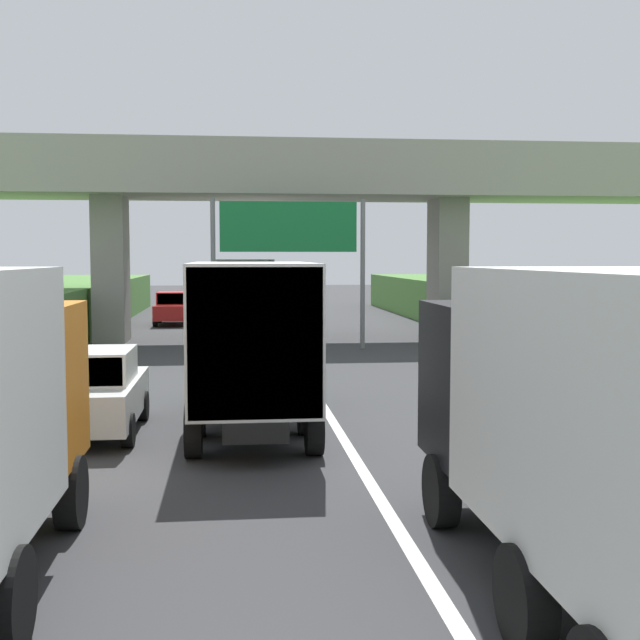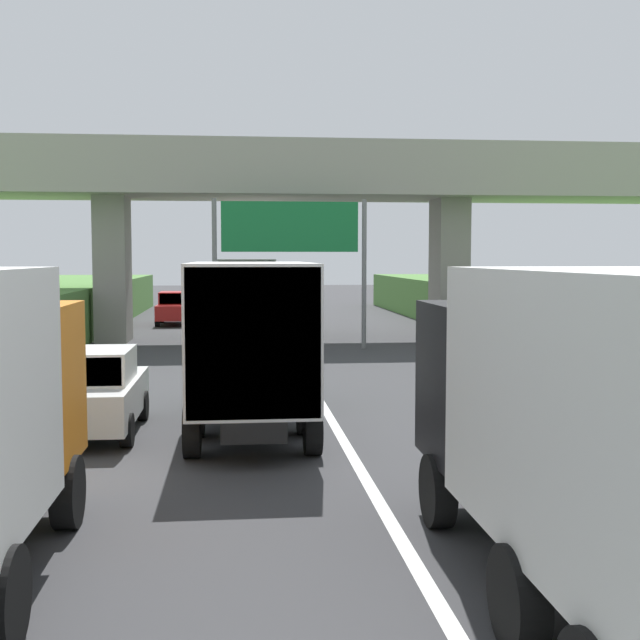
{
  "view_description": "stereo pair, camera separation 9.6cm",
  "coord_description": "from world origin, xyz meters",
  "views": [
    {
      "loc": [
        -2.12,
        -1.61,
        3.56
      ],
      "look_at": [
        0.0,
        18.31,
        2.0
      ],
      "focal_mm": 46.02,
      "sensor_mm": 36.0,
      "label": 1
    },
    {
      "loc": [
        -2.03,
        -1.62,
        3.56
      ],
      "look_at": [
        0.0,
        18.31,
        2.0
      ],
      "focal_mm": 46.02,
      "sensor_mm": 36.0,
      "label": 2
    }
  ],
  "objects": [
    {
      "name": "lane_centre_stripe",
      "position": [
        0.0,
        26.64,
        0.0
      ],
      "size": [
        0.2,
        93.27,
        0.01
      ],
      "primitive_type": "cube",
      "color": "white",
      "rests_on": "ground"
    },
    {
      "name": "construction_barrel_4",
      "position": [
        6.5,
        24.74,
        0.46
      ],
      "size": [
        0.57,
        0.57,
        0.9
      ],
      "color": "orange",
      "rests_on": "ground"
    },
    {
      "name": "overhead_highway_sign",
      "position": [
        0.0,
        29.56,
        4.27
      ],
      "size": [
        5.88,
        0.18,
        5.73
      ],
      "color": "slate",
      "rests_on": "ground"
    },
    {
      "name": "car_white",
      "position": [
        -4.91,
        14.98,
        0.86
      ],
      "size": [
        1.86,
        4.1,
        1.72
      ],
      "color": "silver",
      "rests_on": "ground"
    },
    {
      "name": "overpass_bridge",
      "position": [
        0.0,
        33.29,
        6.26
      ],
      "size": [
        40.0,
        4.8,
        8.23
      ],
      "color": "#9E998E",
      "rests_on": "ground"
    },
    {
      "name": "truck_black",
      "position": [
        1.55,
        5.94,
        1.93
      ],
      "size": [
        2.44,
        7.3,
        3.44
      ],
      "color": "black",
      "rests_on": "ground"
    },
    {
      "name": "car_red",
      "position": [
        -5.23,
        41.6,
        0.86
      ],
      "size": [
        1.86,
        4.1,
        1.72
      ],
      "color": "red",
      "rests_on": "ground"
    },
    {
      "name": "construction_barrel_2",
      "position": [
        6.72,
        15.27,
        0.46
      ],
      "size": [
        0.57,
        0.57,
        0.9
      ],
      "color": "orange",
      "rests_on": "ground"
    },
    {
      "name": "truck_green",
      "position": [
        -1.76,
        15.09,
        1.93
      ],
      "size": [
        2.44,
        7.3,
        3.44
      ],
      "color": "black",
      "rests_on": "ground"
    },
    {
      "name": "construction_barrel_3",
      "position": [
        6.71,
        20.01,
        0.46
      ],
      "size": [
        0.57,
        0.57,
        0.9
      ],
      "color": "orange",
      "rests_on": "ground"
    },
    {
      "name": "truck_silver",
      "position": [
        -1.63,
        33.98,
        1.93
      ],
      "size": [
        2.44,
        7.3,
        3.44
      ],
      "color": "black",
      "rests_on": "ground"
    }
  ]
}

